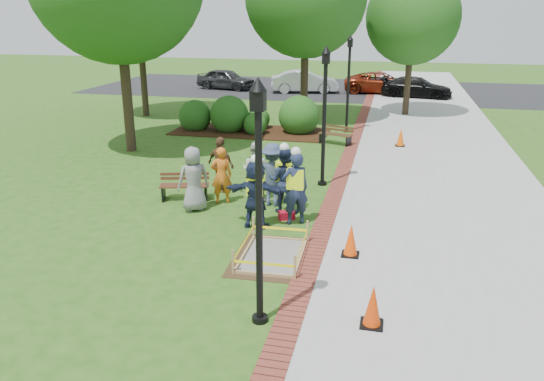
% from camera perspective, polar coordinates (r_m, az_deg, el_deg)
% --- Properties ---
extents(ground, '(100.00, 100.00, 0.00)m').
position_cam_1_polar(ground, '(12.49, -3.49, -5.91)').
color(ground, '#285116').
rests_on(ground, ground).
extents(sidewalk, '(6.00, 60.00, 0.02)m').
position_cam_1_polar(sidewalk, '(21.58, 17.19, 3.94)').
color(sidewalk, '#9E9E99').
rests_on(sidewalk, ground).
extents(brick_edging, '(0.50, 60.00, 0.03)m').
position_cam_1_polar(brick_edging, '(21.57, 8.55, 4.58)').
color(brick_edging, maroon).
rests_on(brick_edging, ground).
extents(mulch_bed, '(7.00, 3.00, 0.05)m').
position_cam_1_polar(mulch_bed, '(24.28, -2.33, 6.36)').
color(mulch_bed, '#381E0F').
rests_on(mulch_bed, ground).
extents(parking_lot, '(36.00, 12.00, 0.01)m').
position_cam_1_polar(parking_lot, '(38.37, 8.10, 10.72)').
color(parking_lot, black).
rests_on(parking_lot, ground).
extents(wet_concrete_pad, '(1.77, 2.35, 0.55)m').
position_cam_1_polar(wet_concrete_pad, '(11.80, 0.06, -6.15)').
color(wet_concrete_pad, '#47331E').
rests_on(wet_concrete_pad, ground).
extents(bench_near, '(1.48, 0.83, 0.76)m').
position_cam_1_polar(bench_near, '(15.57, -9.37, -0.11)').
color(bench_near, '#582E1E').
rests_on(bench_near, ground).
extents(bench_far, '(1.46, 0.89, 0.75)m').
position_cam_1_polar(bench_far, '(22.04, 6.83, 5.56)').
color(bench_far, '#4C2A1A').
rests_on(bench_far, ground).
extents(cone_front, '(0.40, 0.40, 0.79)m').
position_cam_1_polar(cone_front, '(9.48, 10.78, -12.19)').
color(cone_front, black).
rests_on(cone_front, ground).
extents(cone_back, '(0.39, 0.39, 0.77)m').
position_cam_1_polar(cone_back, '(11.94, 8.48, -5.36)').
color(cone_back, black).
rests_on(cone_back, ground).
extents(cone_far, '(0.38, 0.38, 0.76)m').
position_cam_1_polar(cone_far, '(22.14, 13.67, 5.55)').
color(cone_far, black).
rests_on(cone_far, ground).
extents(toolbox, '(0.48, 0.39, 0.21)m').
position_cam_1_polar(toolbox, '(13.97, 1.57, -2.68)').
color(toolbox, '#AE0D22').
rests_on(toolbox, ground).
extents(lamp_near, '(0.28, 0.28, 4.26)m').
position_cam_1_polar(lamp_near, '(8.58, -1.43, 0.26)').
color(lamp_near, black).
rests_on(lamp_near, ground).
extents(lamp_mid, '(0.28, 0.28, 4.26)m').
position_cam_1_polar(lamp_mid, '(16.24, 5.67, 8.97)').
color(lamp_mid, black).
rests_on(lamp_mid, ground).
extents(lamp_far, '(0.28, 0.28, 4.26)m').
position_cam_1_polar(lamp_far, '(24.12, 8.25, 12.03)').
color(lamp_far, black).
rests_on(lamp_far, ground).
extents(tree_right, '(4.71, 4.71, 7.28)m').
position_cam_1_polar(tree_right, '(28.91, 14.92, 17.54)').
color(tree_right, '#3D2D1E').
rests_on(tree_right, ground).
extents(shrub_a, '(1.50, 1.50, 1.50)m').
position_cam_1_polar(shrub_a, '(24.98, -8.22, 6.49)').
color(shrub_a, '#1B4D16').
rests_on(shrub_a, ground).
extents(shrub_b, '(1.76, 1.76, 1.76)m').
position_cam_1_polar(shrub_b, '(24.50, -4.57, 6.38)').
color(shrub_b, '#1B4D16').
rests_on(shrub_b, ground).
extents(shrub_c, '(1.04, 1.04, 1.04)m').
position_cam_1_polar(shrub_c, '(23.81, -1.81, 6.07)').
color(shrub_c, '#1B4D16').
rests_on(shrub_c, ground).
extents(shrub_d, '(1.82, 1.82, 1.82)m').
position_cam_1_polar(shrub_d, '(24.10, 2.89, 6.21)').
color(shrub_d, '#1B4D16').
rests_on(shrub_d, ground).
extents(shrub_e, '(1.10, 1.10, 1.10)m').
position_cam_1_polar(shrub_e, '(24.95, -1.51, 6.65)').
color(shrub_e, '#1B4D16').
rests_on(shrub_e, ground).
extents(casual_person_a, '(0.68, 0.63, 1.78)m').
position_cam_1_polar(casual_person_a, '(14.50, -8.44, 1.22)').
color(casual_person_a, gray).
rests_on(casual_person_a, ground).
extents(casual_person_b, '(0.60, 0.48, 1.63)m').
position_cam_1_polar(casual_person_b, '(15.01, -5.46, 1.64)').
color(casual_person_b, orange).
rests_on(casual_person_b, ground).
extents(casual_person_c, '(0.61, 0.47, 1.71)m').
position_cam_1_polar(casual_person_c, '(15.21, -1.77, 2.10)').
color(casual_person_c, silver).
rests_on(casual_person_c, ground).
extents(casual_person_d, '(0.64, 0.55, 1.69)m').
position_cam_1_polar(casual_person_d, '(15.96, -5.51, 2.78)').
color(casual_person_d, brown).
rests_on(casual_person_d, ground).
extents(casual_person_e, '(0.57, 0.37, 1.78)m').
position_cam_1_polar(casual_person_e, '(14.73, 0.04, 1.71)').
color(casual_person_e, '#374261').
rests_on(casual_person_e, ground).
extents(hivis_worker_a, '(0.57, 0.37, 1.90)m').
position_cam_1_polar(hivis_worker_a, '(13.19, -1.77, -0.12)').
color(hivis_worker_a, '#151E38').
rests_on(hivis_worker_a, ground).
extents(hivis_worker_b, '(0.71, 0.62, 2.03)m').
position_cam_1_polar(hivis_worker_b, '(13.39, 2.52, 0.42)').
color(hivis_worker_b, '#152438').
rests_on(hivis_worker_b, ground).
extents(hivis_worker_c, '(0.57, 0.37, 1.93)m').
position_cam_1_polar(hivis_worker_c, '(14.21, 1.30, 1.33)').
color(hivis_worker_c, '#151A38').
rests_on(hivis_worker_c, ground).
extents(parked_car_a, '(3.03, 5.06, 1.54)m').
position_cam_1_polar(parked_car_a, '(38.28, -4.95, 10.81)').
color(parked_car_a, '#2A2B2D').
rests_on(parked_car_a, ground).
extents(parked_car_b, '(3.10, 5.24, 1.60)m').
position_cam_1_polar(parked_car_b, '(36.53, 3.49, 10.46)').
color(parked_car_b, '#BCBDC2').
rests_on(parked_car_b, ground).
extents(parked_car_c, '(2.04, 4.63, 1.50)m').
position_cam_1_polar(parked_car_c, '(36.95, 11.66, 10.22)').
color(parked_car_c, maroon).
rests_on(parked_car_c, ground).
extents(parked_car_d, '(2.52, 4.51, 1.39)m').
position_cam_1_polar(parked_car_d, '(35.67, 15.21, 9.66)').
color(parked_car_d, black).
rests_on(parked_car_d, ground).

